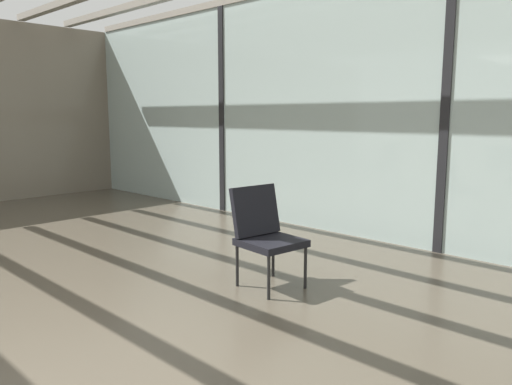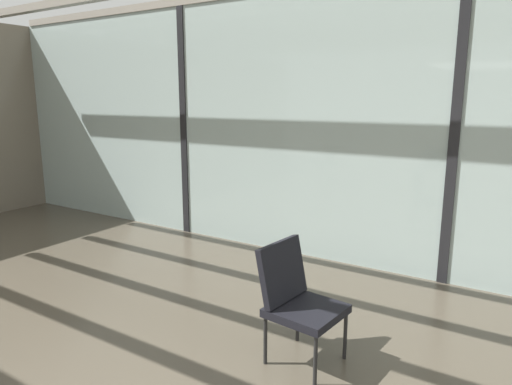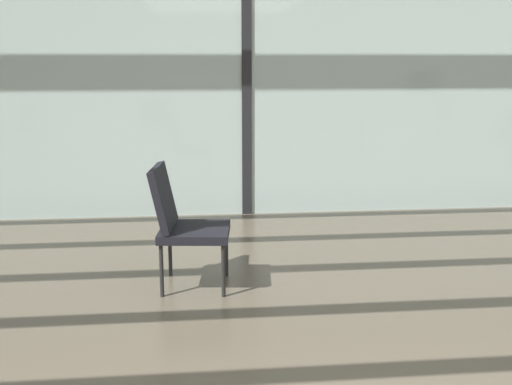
% 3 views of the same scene
% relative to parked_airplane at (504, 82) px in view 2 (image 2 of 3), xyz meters
% --- Properties ---
extents(glass_curtain_wall, '(14.00, 0.08, 3.09)m').
position_rel_parked_airplane_xyz_m(glass_curtain_wall, '(-0.05, -4.32, -0.63)').
color(glass_curtain_wall, '#A3B7B2').
rests_on(glass_curtain_wall, ground).
extents(window_mullion_0, '(0.10, 0.12, 3.09)m').
position_rel_parked_airplane_xyz_m(window_mullion_0, '(-3.55, -4.32, -0.63)').
color(window_mullion_0, black).
rests_on(window_mullion_0, ground).
extents(window_mullion_1, '(0.10, 0.12, 3.09)m').
position_rel_parked_airplane_xyz_m(window_mullion_1, '(-0.05, -4.32, -0.63)').
color(window_mullion_1, black).
rests_on(window_mullion_1, ground).
extents(parked_airplane, '(14.12, 4.35, 4.35)m').
position_rel_parked_airplane_xyz_m(parked_airplane, '(0.00, 0.00, 0.00)').
color(parked_airplane, silver).
rests_on(parked_airplane, ground).
extents(lounge_chair_1, '(0.57, 0.53, 0.87)m').
position_rel_parked_airplane_xyz_m(lounge_chair_1, '(-0.70, -6.44, -1.68)').
color(lounge_chair_1, black).
rests_on(lounge_chair_1, ground).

